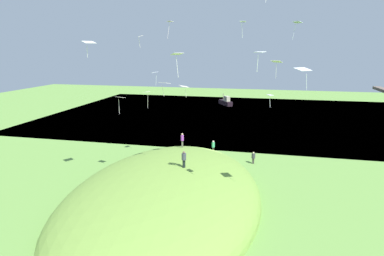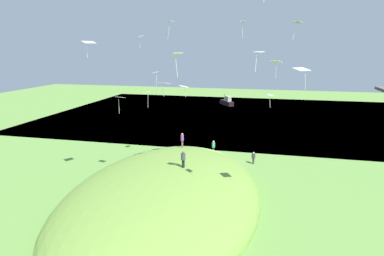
% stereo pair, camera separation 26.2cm
% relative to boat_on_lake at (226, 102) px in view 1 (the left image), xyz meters
% --- Properties ---
extents(ground_plane, '(160.00, 160.00, 0.00)m').
position_rel_boat_on_lake_xyz_m(ground_plane, '(43.91, 3.98, -0.81)').
color(ground_plane, '#63913F').
extents(lake_water, '(52.77, 80.00, 0.40)m').
position_rel_boat_on_lake_xyz_m(lake_water, '(12.33, 3.98, -1.01)').
color(lake_water, '#2F587D').
rests_on(lake_water, ground_plane).
extents(grass_hill, '(28.53, 18.02, 6.57)m').
position_rel_boat_on_lake_xyz_m(grass_hill, '(55.21, 0.80, -0.81)').
color(grass_hill, olive).
rests_on(grass_hill, ground_plane).
extents(boat_on_lake, '(5.32, 4.15, 2.84)m').
position_rel_boat_on_lake_xyz_m(boat_on_lake, '(0.00, 0.00, 0.00)').
color(boat_on_lake, black).
rests_on(boat_on_lake, lake_water).
extents(person_on_hilltop, '(0.59, 0.59, 1.61)m').
position_rel_boat_on_lake_xyz_m(person_on_hilltop, '(54.54, 2.53, 3.41)').
color(person_on_hilltop, black).
rests_on(person_on_hilltop, grass_hill).
extents(person_near_shore, '(0.47, 0.47, 1.74)m').
position_rel_boat_on_lake_xyz_m(person_near_shore, '(46.19, 0.23, 2.83)').
color(person_near_shore, '#555647').
rests_on(person_near_shore, grass_hill).
extents(person_with_child, '(0.55, 0.55, 1.73)m').
position_rel_boat_on_lake_xyz_m(person_with_child, '(41.74, 3.31, 0.85)').
color(person_with_child, '#343425').
rests_on(person_with_child, grass_hill).
extents(person_walking_path, '(0.48, 0.48, 1.56)m').
position_rel_boat_on_lake_xyz_m(person_walking_path, '(43.10, 8.60, 0.15)').
color(person_walking_path, '#393832').
rests_on(person_walking_path, ground_plane).
extents(kite_0, '(1.00, 0.92, 1.41)m').
position_rel_boat_on_lake_xyz_m(kite_0, '(45.49, -4.91, 14.59)').
color(kite_0, white).
extents(kite_1, '(1.10, 0.81, 1.88)m').
position_rel_boat_on_lake_xyz_m(kite_1, '(40.46, -4.96, 10.09)').
color(kite_1, white).
extents(kite_2, '(0.59, 0.77, 1.96)m').
position_rel_boat_on_lake_xyz_m(kite_2, '(41.00, 6.55, 16.24)').
color(kite_2, white).
extents(kite_3, '(1.30, 1.32, 1.51)m').
position_rel_boat_on_lake_xyz_m(kite_3, '(58.39, 12.01, 11.78)').
color(kite_3, white).
extents(kite_4, '(0.93, 0.84, 1.44)m').
position_rel_boat_on_lake_xyz_m(kite_4, '(45.78, 10.14, 8.19)').
color(kite_4, white).
extents(kite_5, '(1.42, 1.27, 1.23)m').
position_rel_boat_on_lake_xyz_m(kite_5, '(50.77, 1.61, 9.55)').
color(kite_5, silver).
extents(kite_7, '(1.14, 1.30, 1.51)m').
position_rel_boat_on_lake_xyz_m(kite_7, '(49.55, -0.78, 9.69)').
color(kite_7, white).
extents(kite_8, '(1.38, 1.26, 1.55)m').
position_rel_boat_on_lake_xyz_m(kite_8, '(53.51, -6.92, 13.78)').
color(kite_8, white).
extents(kite_9, '(1.24, 1.20, 2.13)m').
position_rel_boat_on_lake_xyz_m(kite_9, '(54.22, 1.89, 12.67)').
color(kite_9, white).
extents(kite_10, '(0.97, 0.77, 2.15)m').
position_rel_boat_on_lake_xyz_m(kite_10, '(43.68, -5.04, 7.77)').
color(kite_10, silver).
extents(kite_11, '(0.88, 1.07, 1.90)m').
position_rel_boat_on_lake_xyz_m(kite_11, '(50.60, -5.41, 8.12)').
color(kite_11, white).
extents(kite_12, '(0.79, 0.83, 1.33)m').
position_rel_boat_on_lake_xyz_m(kite_12, '(59.90, 9.05, 12.90)').
color(kite_12, white).
extents(kite_13, '(0.95, 1.04, 2.14)m').
position_rel_boat_on_lake_xyz_m(kite_13, '(41.47, -2.51, 16.41)').
color(kite_13, white).
extents(kite_14, '(1.11, 1.24, 1.85)m').
position_rel_boat_on_lake_xyz_m(kite_14, '(47.13, 10.58, 11.87)').
color(kite_14, silver).
extents(kite_15, '(1.20, 1.21, 2.10)m').
position_rel_boat_on_lake_xyz_m(kite_15, '(40.25, 12.89, 16.20)').
color(kite_15, white).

